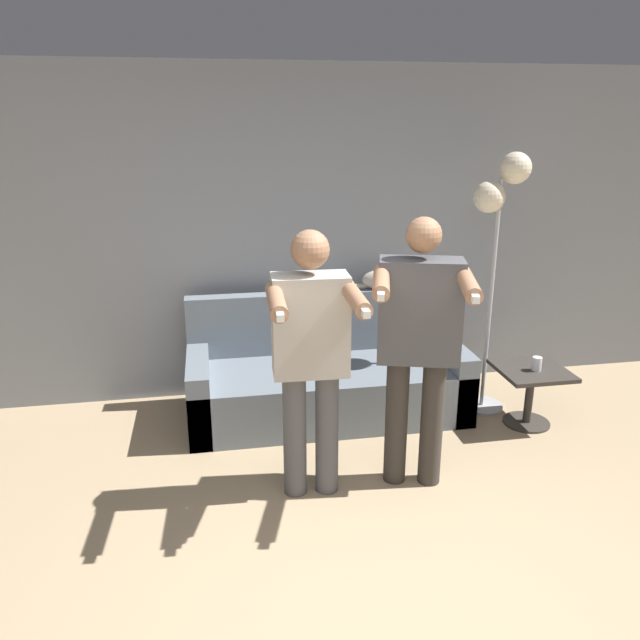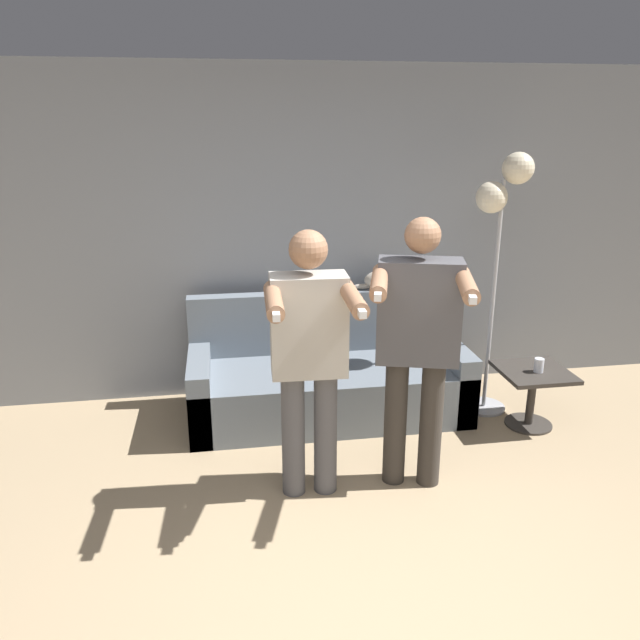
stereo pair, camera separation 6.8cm
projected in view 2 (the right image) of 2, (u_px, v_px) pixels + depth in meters
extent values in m
plane|color=tan|center=(394.00, 626.00, 2.84)|extent=(16.00, 16.00, 0.00)
cube|color=gray|center=(308.00, 236.00, 4.98)|extent=(10.00, 0.05, 2.60)
cube|color=slate|center=(328.00, 390.00, 4.80)|extent=(2.09, 0.86, 0.40)
cube|color=slate|center=(321.00, 321.00, 4.99)|extent=(2.09, 0.14, 0.49)
cube|color=slate|center=(201.00, 390.00, 4.63)|extent=(0.16, 0.86, 0.54)
cube|color=slate|center=(449.00, 374.00, 4.92)|extent=(0.16, 0.86, 0.54)
cylinder|color=#56565B|center=(293.00, 434.00, 3.74)|extent=(0.14, 0.14, 0.79)
cylinder|color=#56565B|center=(325.00, 432.00, 3.76)|extent=(0.14, 0.14, 0.79)
cube|color=#B7B2A8|center=(309.00, 325.00, 3.54)|extent=(0.44, 0.24, 0.59)
sphere|color=#9E7051|center=(308.00, 249.00, 3.40)|extent=(0.22, 0.22, 0.22)
cylinder|color=#9E7051|center=(274.00, 301.00, 3.21)|extent=(0.11, 0.50, 0.09)
cube|color=white|center=(276.00, 315.00, 2.97)|extent=(0.04, 0.12, 0.04)
cylinder|color=#9E7051|center=(352.00, 298.00, 3.25)|extent=(0.11, 0.50, 0.09)
cube|color=white|center=(361.00, 312.00, 3.02)|extent=(0.04, 0.12, 0.04)
cylinder|color=#38332D|center=(395.00, 422.00, 3.86)|extent=(0.14, 0.14, 0.82)
cylinder|color=#38332D|center=(431.00, 424.00, 3.83)|extent=(0.14, 0.14, 0.82)
cube|color=#4C4C51|center=(419.00, 311.00, 3.62)|extent=(0.52, 0.34, 0.62)
sphere|color=#9E7051|center=(423.00, 235.00, 3.48)|extent=(0.21, 0.21, 0.21)
cylinder|color=#9E7051|center=(379.00, 282.00, 3.34)|extent=(0.22, 0.51, 0.09)
cube|color=white|center=(378.00, 295.00, 3.10)|extent=(0.07, 0.13, 0.04)
cylinder|color=#9E7051|center=(467.00, 285.00, 3.28)|extent=(0.22, 0.51, 0.09)
cube|color=white|center=(472.00, 298.00, 3.05)|extent=(0.07, 0.13, 0.04)
ellipsoid|color=#B7AD9E|center=(384.00, 279.00, 4.97)|extent=(0.32, 0.12, 0.16)
sphere|color=#B7AD9E|center=(400.00, 273.00, 4.97)|extent=(0.09, 0.09, 0.09)
ellipsoid|color=#B7AD9E|center=(363.00, 286.00, 4.98)|extent=(0.18, 0.04, 0.04)
cone|color=#B7AD9E|center=(399.00, 269.00, 4.95)|extent=(0.03, 0.03, 0.03)
cone|color=#B7AD9E|center=(398.00, 268.00, 4.98)|extent=(0.03, 0.03, 0.03)
cylinder|color=#B2B2B7|center=(483.00, 407.00, 4.96)|extent=(0.34, 0.34, 0.02)
cylinder|color=#B2B2B7|center=(493.00, 301.00, 4.68)|extent=(0.03, 0.03, 1.78)
sphere|color=#F4E5C1|center=(518.00, 168.00, 4.40)|extent=(0.23, 0.23, 0.23)
sphere|color=#F4E5C1|center=(492.00, 197.00, 4.43)|extent=(0.23, 0.23, 0.23)
cylinder|color=#38332D|center=(528.00, 424.00, 4.69)|extent=(0.35, 0.35, 0.02)
cylinder|color=#38332D|center=(531.00, 400.00, 4.62)|extent=(0.06, 0.06, 0.42)
cube|color=#38332D|center=(534.00, 372.00, 4.55)|extent=(0.49, 0.49, 0.03)
cylinder|color=silver|center=(539.00, 365.00, 4.50)|extent=(0.07, 0.07, 0.10)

